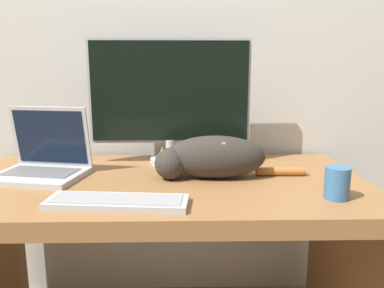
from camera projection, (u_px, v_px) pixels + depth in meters
wall_back at (166, 25)px, 1.70m from camera, size 6.40×0.06×2.60m
desk at (163, 216)px, 1.41m from camera, size 1.49×0.77×0.71m
monitor at (170, 97)px, 1.56m from camera, size 0.68×0.18×0.52m
laptop at (42, 163)px, 1.41m from camera, size 0.36×0.30×0.26m
external_keyboard at (117, 202)px, 1.11m from camera, size 0.43×0.16×0.02m
cat at (211, 157)px, 1.38m from camera, size 0.57×0.16×0.16m
coffee_mug at (337, 183)px, 1.16m from camera, size 0.08×0.08×0.10m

